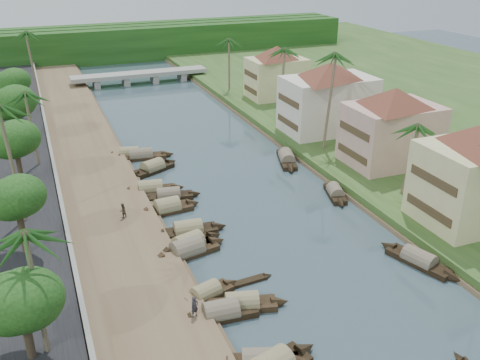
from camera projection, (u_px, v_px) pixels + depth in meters
name	position (u px, v px, depth m)	size (l,w,h in m)	color
ground	(299.00, 254.00, 50.79)	(220.00, 220.00, 0.00)	#374A52
left_bank	(98.00, 193.00, 62.23)	(10.00, 180.00, 0.80)	brown
right_bank	(355.00, 152.00, 73.91)	(16.00, 180.00, 1.20)	#28481C
road	(19.00, 203.00, 59.25)	(8.00, 180.00, 1.40)	black
retaining_wall	(59.00, 191.00, 60.43)	(0.40, 180.00, 1.10)	slate
treeline	(116.00, 43.00, 134.05)	(120.00, 14.00, 8.00)	#14370F
bridge	(140.00, 75.00, 111.21)	(28.00, 4.00, 2.40)	gray
building_mid	(392.00, 125.00, 66.90)	(14.11, 14.11, 9.70)	#D5A096
building_far	(328.00, 97.00, 78.34)	(15.59, 15.59, 10.20)	silver
building_distant	(276.00, 71.00, 95.86)	(12.62, 12.62, 9.20)	beige
sampan_2	(242.00, 304.00, 43.12)	(7.99, 3.52, 2.09)	black
sampan_3	(221.00, 313.00, 42.05)	(8.19, 2.25, 2.18)	black
sampan_4	(206.00, 294.00, 44.35)	(6.79, 3.45, 1.94)	black
sampan_5	(189.00, 245.00, 51.43)	(8.08, 4.17, 2.48)	black
sampan_6	(187.00, 251.00, 50.54)	(8.68, 3.63, 2.49)	black
sampan_7	(188.00, 231.00, 54.09)	(8.39, 2.31, 2.20)	black
sampan_8	(168.00, 208.00, 58.61)	(7.82, 2.47, 2.36)	black
sampan_9	(169.00, 196.00, 61.50)	(7.87, 2.67, 1.99)	black
sampan_10	(151.00, 189.00, 63.07)	(8.32, 2.98, 2.24)	black
sampan_11	(153.00, 168.00, 68.92)	(8.01, 5.08, 2.30)	black
sampan_12	(141.00, 156.00, 72.93)	(9.37, 3.08, 2.19)	black
sampan_13	(130.00, 154.00, 73.48)	(7.89, 3.54, 2.13)	black
sampan_14	(419.00, 260.00, 49.02)	(4.26, 8.81, 2.13)	black
sampan_15	(335.00, 193.00, 62.20)	(3.35, 7.18, 1.94)	black
sampan_16	(287.00, 159.00, 71.95)	(4.43, 9.40, 2.26)	black
canoe_1	(249.00, 281.00, 46.54)	(4.70, 1.13, 0.75)	black
canoe_2	(151.00, 201.00, 60.90)	(4.98, 0.89, 0.72)	black
palm_1	(412.00, 128.00, 57.22)	(3.20, 3.20, 9.38)	#76664E
palm_2	(331.00, 57.00, 68.53)	(3.20, 3.20, 14.29)	#76664E
palm_3	(283.00, 51.00, 83.40)	(3.20, 3.20, 12.18)	#76664E
palm_4	(26.00, 237.00, 33.15)	(3.20, 3.20, 10.78)	#76664E
palm_5	(4.00, 110.00, 49.36)	(3.20, 3.20, 13.44)	#76664E
palm_6	(27.00, 95.00, 63.90)	(3.20, 3.20, 10.75)	#76664E
palm_7	(229.00, 41.00, 99.07)	(3.20, 3.20, 10.93)	#76664E
palm_8	(29.00, 34.00, 88.64)	(3.20, 3.20, 13.59)	#76664E
tree_1	(21.00, 301.00, 34.43)	(4.82, 4.82, 6.61)	#443327
tree_2	(16.00, 198.00, 46.34)	(4.50, 4.50, 7.36)	#443327
tree_3	(15.00, 140.00, 60.11)	(5.02, 5.02, 7.51)	#443327
tree_4	(13.00, 103.00, 73.22)	(5.45, 5.45, 7.86)	#443327
tree_5	(13.00, 83.00, 83.36)	(4.85, 4.85, 7.75)	#443327
tree_6	(350.00, 88.00, 81.70)	(4.74, 4.74, 7.56)	#443327
person_near	(195.00, 307.00, 40.77)	(0.64, 0.42, 1.76)	#24242B
person_far	(123.00, 210.00, 55.56)	(0.78, 0.60, 1.60)	#373426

